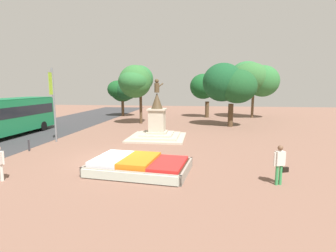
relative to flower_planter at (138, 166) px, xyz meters
name	(u,v)px	position (x,y,z in m)	size (l,w,h in m)	color
ground_plane	(119,160)	(-1.64, 1.89, -0.32)	(85.24, 85.24, 0.00)	brown
flower_planter	(138,166)	(0.00, 0.00, 0.00)	(5.13, 3.63, 0.71)	#38281C
statue_monument	(157,127)	(-0.53, 8.50, 0.63)	(4.48, 4.48, 4.80)	#B1A792
banner_pole	(54,103)	(-7.98, 6.14, 2.67)	(0.14, 0.65, 5.57)	slate
city_bus	(5,115)	(-13.14, 7.41, 1.52)	(2.63, 10.13, 3.19)	#197A47
pedestrian_with_handbag	(280,163)	(6.43, -0.91, 0.67)	(0.70, 0.38, 1.74)	#338C4C
kerb_bollard_north	(29,145)	(-8.14, 3.19, 0.09)	(0.12, 0.12, 0.78)	#2D2D33
park_tree_far_left	(136,81)	(-4.22, 16.36, 4.50)	(3.66, 4.30, 6.56)	#4C3823
park_tree_behind_statue	(203,86)	(3.20, 23.97, 3.89)	(3.57, 3.57, 5.90)	#4C3823
park_tree_far_right	(227,84)	(5.61, 16.08, 4.10)	(5.54, 4.59, 6.63)	#4C3823
park_tree_street_side	(253,78)	(9.64, 24.04, 4.99)	(6.28, 5.37, 7.55)	brown
park_tree_mid_canopy	(123,91)	(-8.07, 23.89, 3.31)	(4.30, 4.26, 5.13)	#4C3823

